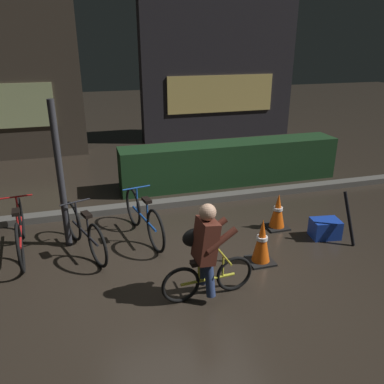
{
  "coord_description": "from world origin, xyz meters",
  "views": [
    {
      "loc": [
        -1.26,
        -4.44,
        2.99
      ],
      "look_at": [
        0.2,
        0.6,
        0.9
      ],
      "focal_mm": 36.34,
      "sensor_mm": 36.0,
      "label": 1
    }
  ],
  "objects_px": {
    "parked_bike_left_mid": "(20,231)",
    "parked_bike_center_right": "(144,217)",
    "traffic_cone_far": "(278,212)",
    "blue_crate": "(325,229)",
    "cyclist": "(206,251)",
    "closed_umbrella": "(349,219)",
    "parked_bike_center_left": "(84,232)",
    "street_post": "(60,177)",
    "traffic_cone_near": "(262,242)"
  },
  "relations": [
    {
      "from": "parked_bike_left_mid",
      "to": "parked_bike_center_right",
      "type": "relative_size",
      "value": 1.06
    },
    {
      "from": "parked_bike_center_left",
      "to": "cyclist",
      "type": "xyz_separation_m",
      "value": [
        1.38,
        -1.5,
        0.3
      ]
    },
    {
      "from": "traffic_cone_far",
      "to": "cyclist",
      "type": "distance_m",
      "value": 2.27
    },
    {
      "from": "closed_umbrella",
      "to": "parked_bike_center_right",
      "type": "bearing_deg",
      "value": 49.42
    },
    {
      "from": "parked_bike_center_left",
      "to": "cyclist",
      "type": "relative_size",
      "value": 1.21
    },
    {
      "from": "street_post",
      "to": "cyclist",
      "type": "bearing_deg",
      "value": -47.98
    },
    {
      "from": "street_post",
      "to": "traffic_cone_near",
      "type": "distance_m",
      "value": 3.04
    },
    {
      "from": "street_post",
      "to": "blue_crate",
      "type": "height_order",
      "value": "street_post"
    },
    {
      "from": "traffic_cone_near",
      "to": "blue_crate",
      "type": "bearing_deg",
      "value": 16.93
    },
    {
      "from": "parked_bike_center_right",
      "to": "street_post",
      "type": "bearing_deg",
      "value": 74.14
    },
    {
      "from": "parked_bike_center_left",
      "to": "traffic_cone_far",
      "type": "height_order",
      "value": "parked_bike_center_left"
    },
    {
      "from": "blue_crate",
      "to": "closed_umbrella",
      "type": "height_order",
      "value": "closed_umbrella"
    },
    {
      "from": "parked_bike_center_right",
      "to": "traffic_cone_near",
      "type": "distance_m",
      "value": 1.9
    },
    {
      "from": "traffic_cone_far",
      "to": "street_post",
      "type": "bearing_deg",
      "value": 173.5
    },
    {
      "from": "street_post",
      "to": "traffic_cone_near",
      "type": "height_order",
      "value": "street_post"
    },
    {
      "from": "cyclist",
      "to": "closed_umbrella",
      "type": "xyz_separation_m",
      "value": [
        2.53,
        0.67,
        -0.22
      ]
    },
    {
      "from": "blue_crate",
      "to": "cyclist",
      "type": "height_order",
      "value": "cyclist"
    },
    {
      "from": "parked_bike_left_mid",
      "to": "traffic_cone_near",
      "type": "xyz_separation_m",
      "value": [
        3.28,
        -1.23,
        -0.04
      ]
    },
    {
      "from": "parked_bike_left_mid",
      "to": "cyclist",
      "type": "distance_m",
      "value": 2.89
    },
    {
      "from": "blue_crate",
      "to": "street_post",
      "type": "bearing_deg",
      "value": 167.16
    },
    {
      "from": "parked_bike_center_right",
      "to": "parked_bike_left_mid",
      "type": "bearing_deg",
      "value": 78.05
    },
    {
      "from": "parked_bike_center_left",
      "to": "blue_crate",
      "type": "bearing_deg",
      "value": -118.9
    },
    {
      "from": "parked_bike_center_left",
      "to": "traffic_cone_near",
      "type": "bearing_deg",
      "value": -132.38
    },
    {
      "from": "cyclist",
      "to": "blue_crate",
      "type": "bearing_deg",
      "value": 17.81
    },
    {
      "from": "parked_bike_left_mid",
      "to": "traffic_cone_near",
      "type": "bearing_deg",
      "value": -116.32
    },
    {
      "from": "parked_bike_center_left",
      "to": "cyclist",
      "type": "height_order",
      "value": "cyclist"
    },
    {
      "from": "parked_bike_center_left",
      "to": "traffic_cone_far",
      "type": "distance_m",
      "value": 3.12
    },
    {
      "from": "street_post",
      "to": "cyclist",
      "type": "height_order",
      "value": "street_post"
    },
    {
      "from": "traffic_cone_far",
      "to": "cyclist",
      "type": "bearing_deg",
      "value": -140.42
    },
    {
      "from": "cyclist",
      "to": "closed_umbrella",
      "type": "distance_m",
      "value": 2.63
    },
    {
      "from": "street_post",
      "to": "traffic_cone_far",
      "type": "xyz_separation_m",
      "value": [
        3.37,
        -0.38,
        -0.82
      ]
    },
    {
      "from": "parked_bike_center_right",
      "to": "closed_umbrella",
      "type": "xyz_separation_m",
      "value": [
        3.0,
        -1.05,
        0.06
      ]
    },
    {
      "from": "cyclist",
      "to": "closed_umbrella",
      "type": "relative_size",
      "value": 1.47
    },
    {
      "from": "traffic_cone_near",
      "to": "blue_crate",
      "type": "relative_size",
      "value": 1.53
    },
    {
      "from": "blue_crate",
      "to": "parked_bike_center_right",
      "type": "bearing_deg",
      "value": 163.87
    },
    {
      "from": "traffic_cone_near",
      "to": "cyclist",
      "type": "distance_m",
      "value": 1.17
    },
    {
      "from": "parked_bike_left_mid",
      "to": "blue_crate",
      "type": "bearing_deg",
      "value": -106.02
    },
    {
      "from": "parked_bike_center_right",
      "to": "traffic_cone_near",
      "type": "height_order",
      "value": "parked_bike_center_right"
    },
    {
      "from": "parked_bike_left_mid",
      "to": "parked_bike_center_right",
      "type": "bearing_deg",
      "value": -96.58
    },
    {
      "from": "blue_crate",
      "to": "closed_umbrella",
      "type": "distance_m",
      "value": 0.42
    },
    {
      "from": "street_post",
      "to": "parked_bike_left_mid",
      "type": "bearing_deg",
      "value": -173.72
    },
    {
      "from": "traffic_cone_far",
      "to": "blue_crate",
      "type": "distance_m",
      "value": 0.79
    },
    {
      "from": "parked_bike_left_mid",
      "to": "parked_bike_center_left",
      "type": "xyz_separation_m",
      "value": [
        0.9,
        -0.24,
        -0.03
      ]
    },
    {
      "from": "parked_bike_center_left",
      "to": "street_post",
      "type": "bearing_deg",
      "value": 19.03
    },
    {
      "from": "traffic_cone_near",
      "to": "traffic_cone_far",
      "type": "height_order",
      "value": "traffic_cone_near"
    },
    {
      "from": "cyclist",
      "to": "parked_bike_left_mid",
      "type": "bearing_deg",
      "value": 138.86
    },
    {
      "from": "traffic_cone_near",
      "to": "traffic_cone_far",
      "type": "bearing_deg",
      "value": 51.37
    },
    {
      "from": "parked_bike_center_left",
      "to": "blue_crate",
      "type": "height_order",
      "value": "parked_bike_center_left"
    },
    {
      "from": "parked_bike_center_right",
      "to": "blue_crate",
      "type": "distance_m",
      "value": 2.9
    },
    {
      "from": "parked_bike_center_right",
      "to": "cyclist",
      "type": "height_order",
      "value": "cyclist"
    }
  ]
}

